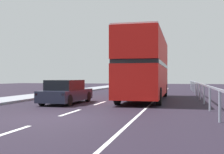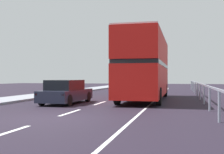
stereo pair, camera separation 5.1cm
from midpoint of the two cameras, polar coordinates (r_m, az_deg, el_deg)
name	(u,v)px [view 2 (the right image)]	position (r m, az deg, el deg)	size (l,w,h in m)	color
ground_plane	(54,119)	(11.49, -11.21, -8.10)	(73.93, 120.00, 0.10)	black
lane_paint_markings	(135,100)	(19.62, 4.64, -4.60)	(3.17, 46.00, 0.01)	silver
bridge_side_railing	(202,87)	(19.40, 17.20, -1.90)	(0.10, 42.00, 1.16)	gray
double_decker_bus_red	(145,66)	(20.15, 6.61, 2.19)	(2.66, 10.74, 4.38)	red
hatchback_car_near	(66,92)	(17.50, -8.89, -2.96)	(1.88, 4.52, 1.40)	#232638
sedan_car_ahead	(126,84)	(36.87, 2.71, -1.46)	(1.83, 4.50, 1.34)	#9E2012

